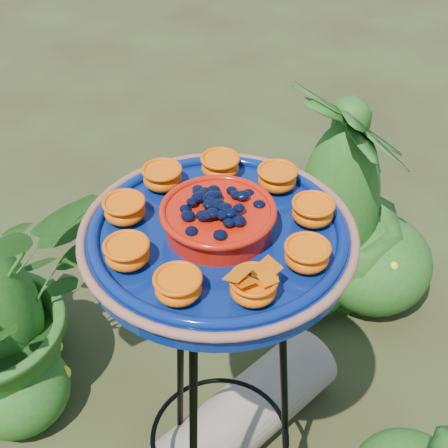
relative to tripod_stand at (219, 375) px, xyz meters
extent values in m
torus|color=black|center=(0.00, 0.00, 0.37)|extent=(0.37, 0.37, 0.02)
torus|color=black|center=(0.00, 0.00, -0.25)|extent=(0.47, 0.47, 0.01)
cylinder|color=black|center=(-0.07, 0.14, -0.11)|extent=(0.06, 0.09, 0.96)
cylinder|color=black|center=(0.16, -0.01, -0.11)|extent=(0.10, 0.03, 0.96)
cylinder|color=navy|center=(0.00, 0.00, 0.41)|extent=(0.65, 0.65, 0.04)
torus|color=#955C43|center=(0.00, 0.00, 0.43)|extent=(0.52, 0.52, 0.02)
torus|color=navy|center=(0.00, 0.00, 0.43)|extent=(0.48, 0.48, 0.02)
cylinder|color=#BD1607|center=(0.00, 0.00, 0.45)|extent=(0.26, 0.26, 0.05)
torus|color=#BD1607|center=(0.00, 0.00, 0.48)|extent=(0.21, 0.21, 0.01)
ellipsoid|color=black|center=(0.00, 0.00, 0.48)|extent=(0.17, 0.17, 0.04)
ellipsoid|color=#FF5702|center=(0.14, 0.10, 0.45)|extent=(0.08, 0.08, 0.04)
cylinder|color=#ED5D04|center=(0.14, 0.10, 0.47)|extent=(0.07, 0.07, 0.01)
ellipsoid|color=#FF5702|center=(0.05, 0.17, 0.45)|extent=(0.08, 0.08, 0.04)
cylinder|color=#ED5D04|center=(0.05, 0.17, 0.47)|extent=(0.07, 0.07, 0.01)
ellipsoid|color=#FF5702|center=(-0.07, 0.16, 0.45)|extent=(0.08, 0.08, 0.04)
cylinder|color=#ED5D04|center=(-0.07, 0.16, 0.47)|extent=(0.07, 0.07, 0.01)
ellipsoid|color=#FF5702|center=(-0.16, 0.07, 0.45)|extent=(0.08, 0.08, 0.04)
cylinder|color=#ED5D04|center=(-0.16, 0.07, 0.47)|extent=(0.07, 0.07, 0.01)
ellipsoid|color=#FF5702|center=(-0.17, -0.05, 0.45)|extent=(0.08, 0.08, 0.04)
cylinder|color=#ED5D04|center=(-0.17, -0.05, 0.47)|extent=(0.07, 0.07, 0.01)
ellipsoid|color=#FF5702|center=(-0.10, -0.14, 0.45)|extent=(0.08, 0.08, 0.04)
cylinder|color=#ED5D04|center=(-0.10, -0.14, 0.47)|extent=(0.07, 0.07, 0.01)
ellipsoid|color=#FF5702|center=(0.02, -0.18, 0.45)|extent=(0.08, 0.08, 0.04)
cylinder|color=#ED5D04|center=(0.02, -0.18, 0.47)|extent=(0.07, 0.07, 0.01)
ellipsoid|color=#FF5702|center=(0.12, -0.13, 0.45)|extent=(0.08, 0.08, 0.04)
cylinder|color=#ED5D04|center=(0.12, -0.13, 0.47)|extent=(0.07, 0.07, 0.01)
ellipsoid|color=#FF5702|center=(0.18, -0.02, 0.45)|extent=(0.08, 0.08, 0.04)
cylinder|color=#ED5D04|center=(0.18, -0.02, 0.47)|extent=(0.07, 0.07, 0.01)
cylinder|color=black|center=(0.02, -0.18, 0.48)|extent=(0.03, 0.03, 0.00)
cube|color=#F66404|center=(-0.01, -0.17, 0.48)|extent=(0.05, 0.05, 0.01)
cube|color=#F66404|center=(0.04, -0.17, 0.48)|extent=(0.05, 0.05, 0.01)
cylinder|color=gray|center=(0.14, 0.20, -0.49)|extent=(0.63, 0.48, 0.20)
imported|color=#255115|center=(0.61, 0.74, -0.16)|extent=(0.57, 0.57, 0.86)
camera|label=1|loc=(-0.20, -0.85, 1.17)|focal=50.00mm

